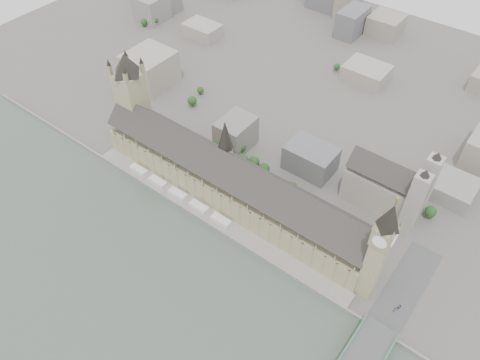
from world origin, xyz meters
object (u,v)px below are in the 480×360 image
Objects in this scene: elizabeth_tower at (380,246)px; palace_of_westminster at (231,182)px; car_approach at (399,308)px; westminster_abbey at (388,187)px; victoria_tower at (132,97)px.

palace_of_westminster is at bearing 175.15° from elizabeth_tower.
car_approach is (27.51, -4.13, -47.14)m from elizabeth_tower.
westminster_abbey is 107.16m from car_approach.
westminster_abbey is (110.92, 75.30, 2.38)m from palace_of_westminster.
elizabeth_tower is 96.91m from westminster_abbey.
westminster_abbey is 14.14× the size of car_approach.
elizabeth_tower is (138.00, -11.70, 35.38)m from palace_of_westminster.
car_approach is at bearing -59.08° from westminster_abbey.
elizabeth_tower is 22.35× the size of car_approach.
palace_of_westminster is 166.68m from car_approach.
elizabeth_tower is at bearing 177.68° from car_approach.
palace_of_westminster is at bearing -179.25° from car_approach.
palace_of_westminster reaches higher than car_approach.
victoria_tower is 20.79× the size of car_approach.
elizabeth_tower reaches higher than car_approach.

